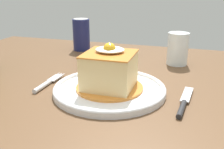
{
  "coord_description": "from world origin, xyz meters",
  "views": [
    {
      "loc": [
        0.23,
        -0.61,
        1.01
      ],
      "look_at": [
        0.05,
        -0.02,
        0.79
      ],
      "focal_mm": 41.86,
      "sensor_mm": 36.0,
      "label": 1
    }
  ],
  "objects_px": {
    "fork": "(47,83)",
    "soda_can": "(81,35)",
    "drinking_glass": "(178,51)",
    "main_plate": "(110,89)",
    "knife": "(183,104)"
  },
  "relations": [
    {
      "from": "soda_can",
      "to": "drinking_glass",
      "type": "xyz_separation_m",
      "value": [
        0.38,
        -0.08,
        -0.02
      ]
    },
    {
      "from": "main_plate",
      "to": "soda_can",
      "type": "relative_size",
      "value": 2.24
    },
    {
      "from": "fork",
      "to": "knife",
      "type": "bearing_deg",
      "value": -3.54
    },
    {
      "from": "main_plate",
      "to": "soda_can",
      "type": "height_order",
      "value": "soda_can"
    },
    {
      "from": "soda_can",
      "to": "drinking_glass",
      "type": "bearing_deg",
      "value": -12.39
    },
    {
      "from": "soda_can",
      "to": "drinking_glass",
      "type": "relative_size",
      "value": 1.18
    },
    {
      "from": "soda_can",
      "to": "main_plate",
      "type": "bearing_deg",
      "value": -57.5
    },
    {
      "from": "fork",
      "to": "soda_can",
      "type": "distance_m",
      "value": 0.39
    },
    {
      "from": "soda_can",
      "to": "drinking_glass",
      "type": "height_order",
      "value": "soda_can"
    },
    {
      "from": "knife",
      "to": "soda_can",
      "type": "bearing_deg",
      "value": 136.02
    },
    {
      "from": "fork",
      "to": "drinking_glass",
      "type": "relative_size",
      "value": 1.34
    },
    {
      "from": "main_plate",
      "to": "knife",
      "type": "xyz_separation_m",
      "value": [
        0.18,
        -0.03,
        -0.0
      ]
    },
    {
      "from": "fork",
      "to": "soda_can",
      "type": "height_order",
      "value": "soda_can"
    },
    {
      "from": "main_plate",
      "to": "knife",
      "type": "height_order",
      "value": "main_plate"
    },
    {
      "from": "knife",
      "to": "main_plate",
      "type": "bearing_deg",
      "value": 170.82
    }
  ]
}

